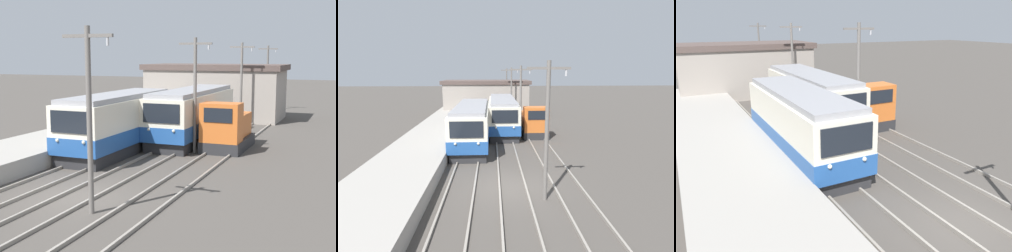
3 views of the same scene
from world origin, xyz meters
TOP-DOWN VIEW (x-y plane):
  - ground_plane at (0.00, 0.00)m, footprint 200.00×200.00m
  - track_left at (-2.60, 0.00)m, footprint 1.54×60.00m
  - track_center at (0.20, 0.00)m, footprint 1.54×60.00m
  - commuter_train_left at (-2.60, 8.62)m, footprint 2.84×10.18m
  - commuter_train_center at (0.20, 14.04)m, footprint 2.84×11.09m
  - shunting_locomotive at (3.20, 11.88)m, footprint 2.40×4.76m
  - catenary_mast_mid at (1.71, 10.11)m, footprint 2.00×0.20m
  - catenary_mast_far at (1.71, 21.75)m, footprint 2.00×0.20m
  - catenary_mast_distant at (1.71, 33.39)m, footprint 2.00×0.20m
  - station_building at (-1.69, 26.00)m, footprint 12.60×6.30m

SIDE VIEW (x-z plane):
  - ground_plane at x=0.00m, z-range 0.00..0.00m
  - track_left at x=-2.60m, z-range 0.00..0.14m
  - track_center at x=0.20m, z-range 0.00..0.14m
  - shunting_locomotive at x=3.20m, z-range -0.29..2.71m
  - commuter_train_center at x=0.20m, z-range -0.12..3.39m
  - commuter_train_left at x=-2.60m, z-range -0.12..3.40m
  - station_building at x=-1.69m, z-range 0.02..4.96m
  - catenary_mast_mid at x=1.71m, z-range 0.32..7.08m
  - catenary_mast_far at x=1.71m, z-range 0.32..7.08m
  - catenary_mast_distant at x=1.71m, z-range 0.32..7.08m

